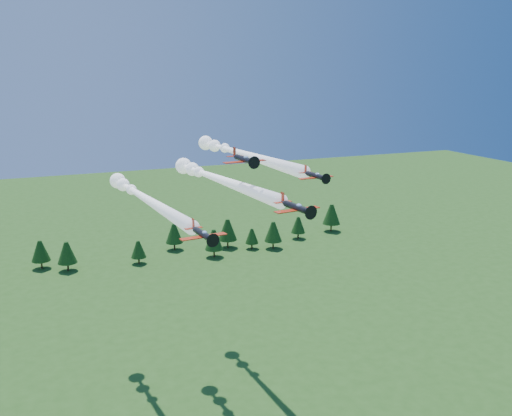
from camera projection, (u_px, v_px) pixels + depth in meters
name	position (u px, v px, depth m)	size (l,w,h in m)	color
plane_lead	(217.00, 178.00, 116.61)	(12.11, 52.65, 3.70)	black
plane_left	(144.00, 197.00, 119.31)	(11.20, 56.74, 3.70)	black
plane_right	(240.00, 153.00, 130.24)	(9.16, 57.32, 3.70)	black
plane_slot	(244.00, 159.00, 103.97)	(8.27, 8.98, 2.90)	black
treeline	(147.00, 241.00, 207.45)	(169.22, 21.26, 12.00)	#382314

